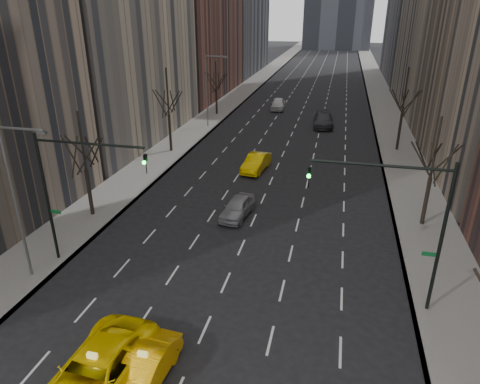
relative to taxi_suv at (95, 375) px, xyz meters
The scene contains 17 objects.
sidewalk_left 67.16m from the taxi_suv, 97.80° to the left, with size 4.50×320.00×0.15m, color slate.
sidewalk_right 68.29m from the taxi_suv, 76.98° to the left, with size 4.50×320.00×0.15m, color slate.
tree_lw_b 17.25m from the taxi_suv, 121.38° to the left, with size 3.36×3.50×7.82m.
tree_lw_c 31.95m from the taxi_suv, 106.19° to the left, with size 3.36×3.50×8.74m.
tree_lw_d 49.41m from the taxi_suv, 100.35° to the left, with size 3.36×3.50×7.36m.
tree_rw_b 24.09m from the taxi_suv, 50.76° to the left, with size 3.36×3.50×7.82m.
tree_rw_c 39.67m from the taxi_suv, 67.50° to the left, with size 3.36×3.50×8.74m.
traffic_mast_left 11.37m from the taxi_suv, 124.99° to the left, with size 6.69×0.39×8.00m.
traffic_mast_right 15.60m from the taxi_suv, 34.87° to the left, with size 6.69×0.39×8.00m.
streetlight_near 11.14m from the taxi_suv, 139.70° to the left, with size 2.83×0.22×9.00m.
streetlight_far 42.50m from the taxi_suv, 100.51° to the left, with size 2.83×0.22×9.00m.
taxi_suv is the anchor object (origin of this frame).
taxi_sedan 1.93m from the taxi_suv, 27.88° to the left, with size 1.53×4.40×1.45m, color #FFAF05.
silver_sedan_ahead 17.04m from the taxi_suv, 83.87° to the left, with size 1.74×4.33×1.48m, color gray.
far_taxi 26.96m from the taxi_suv, 87.27° to the left, with size 1.68×4.80×1.58m, color yellow.
far_suv_grey 45.72m from the taxi_suv, 81.60° to the left, with size 2.49×6.12×1.78m, color #313136.
far_car_white 53.95m from the taxi_suv, 90.67° to the left, with size 2.01×5.00×1.70m, color silver.
Camera 1 is at (5.44, -7.68, 14.51)m, focal length 32.00 mm.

